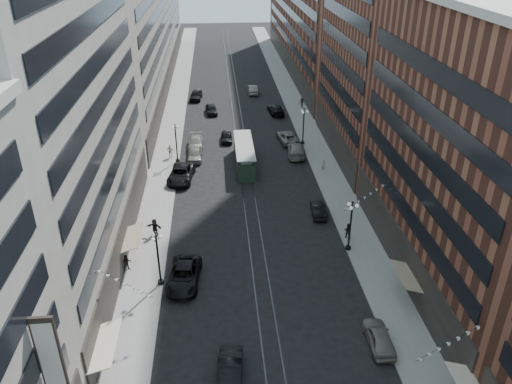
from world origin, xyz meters
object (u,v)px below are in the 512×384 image
object	(u,v)px
car_10	(318,209)
car_12	(276,109)
pedestrian_6	(170,151)
pedestrian_8	(323,166)
car_13	(211,109)
lamppost_se_far	(351,224)
pedestrian_7	(348,230)
car_7	(181,174)
pedestrian_5	(155,227)
car_4	(379,337)
lamppost_se_mid	(303,125)
lamppost_sw_mid	(176,142)
car_8	(196,143)
streetcar	(244,156)
car_extra_1	(296,150)
car_9	(196,95)
pedestrian_2	(127,263)
car_extra_2	(195,154)
pedestrian_9	(302,103)
car_14	(253,89)
car_2	(184,275)
car_11	(287,137)
car_extra_0	(226,137)
lamppost_sw_far	(158,257)
car_5	(230,374)

from	to	relation	value
car_10	car_12	distance (m)	35.01
pedestrian_6	pedestrian_8	bearing A→B (deg)	177.06
car_10	car_13	size ratio (longest dim) A/B	0.92
lamppost_se_far	pedestrian_7	xyz separation A→B (m)	(0.43, 2.16, -2.11)
car_12	lamppost_se_far	bearing A→B (deg)	87.48
car_7	car_10	distance (m)	18.87
pedestrian_5	car_4	bearing A→B (deg)	-21.30
lamppost_se_mid	pedestrian_7	bearing A→B (deg)	-89.04
lamppost_sw_mid	car_8	world-z (taller)	lamppost_sw_mid
car_10	lamppost_se_far	bearing A→B (deg)	107.03
streetcar	lamppost_se_mid	bearing A→B (deg)	35.91
car_extra_1	lamppost_se_mid	bearing A→B (deg)	-105.88
lamppost_sw_mid	car_9	bearing A→B (deg)	86.28
pedestrian_2	car_extra_2	xyz separation A→B (m)	(5.70, 25.56, -0.14)
car_7	lamppost_se_far	bearing A→B (deg)	-37.23
pedestrian_2	pedestrian_9	world-z (taller)	pedestrian_9
streetcar	car_extra_2	xyz separation A→B (m)	(-6.80, 2.51, -0.57)
pedestrian_8	car_14	bearing A→B (deg)	-108.29
car_14	streetcar	bearing A→B (deg)	83.89
streetcar	car_2	bearing A→B (deg)	-105.63
lamppost_se_mid	car_7	bearing A→B (deg)	-148.81
car_11	streetcar	bearing A→B (deg)	41.63
car_2	car_4	size ratio (longest dim) A/B	1.34
lamppost_se_far	pedestrian_5	xyz separation A→B (m)	(-19.69, 4.30, -2.00)
car_7	pedestrian_9	xyz separation A→B (m)	(20.26, 27.60, 0.15)
car_11	pedestrian_9	distance (m)	16.47
car_9	car_14	bearing A→B (deg)	21.38
car_9	car_14	world-z (taller)	car_9
lamppost_se_far	car_14	world-z (taller)	lamppost_se_far
car_12	pedestrian_8	bearing A→B (deg)	92.48
lamppost_sw_mid	pedestrian_2	world-z (taller)	lamppost_sw_mid
car_extra_0	car_extra_1	world-z (taller)	car_extra_1
car_7	pedestrian_8	size ratio (longest dim) A/B	3.72
car_9	pedestrian_9	size ratio (longest dim) A/B	2.91
lamppost_se_mid	pedestrian_7	size ratio (longest dim) A/B	3.31
car_2	streetcar	bearing A→B (deg)	79.45
lamppost_sw_far	streetcar	world-z (taller)	lamppost_sw_far
car_8	pedestrian_9	distance (m)	25.15
car_4	pedestrian_2	xyz separation A→B (m)	(-20.90, 11.18, 0.22)
pedestrian_8	car_extra_1	xyz separation A→B (m)	(-2.72, 5.89, -0.16)
lamppost_sw_mid	car_14	distance (m)	34.30
streetcar	car_7	xyz separation A→B (m)	(-8.40, -3.99, -0.53)
streetcar	car_14	xyz separation A→B (m)	(3.70, 33.36, -0.59)
car_extra_2	car_13	bearing A→B (deg)	84.37
lamppost_se_far	car_13	world-z (taller)	lamppost_se_far
car_2	pedestrian_6	world-z (taller)	pedestrian_6
car_4	car_5	distance (m)	12.02
lamppost_se_far	pedestrian_5	world-z (taller)	lamppost_se_far
car_5	car_extra_2	world-z (taller)	car_extra_2
lamppost_sw_mid	car_9	world-z (taller)	lamppost_sw_mid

